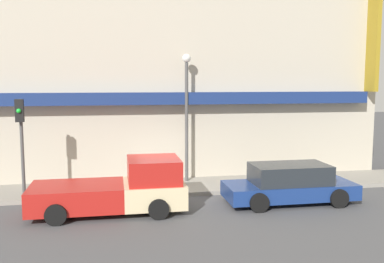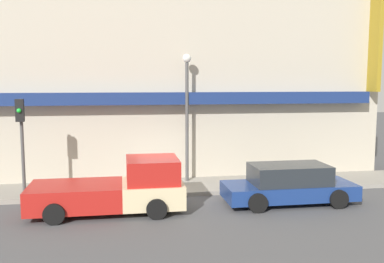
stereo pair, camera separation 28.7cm
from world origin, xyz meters
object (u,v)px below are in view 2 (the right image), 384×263
object	(u,v)px
pickup_truck	(118,189)
parked_car	(289,184)
fire_hydrant	(122,185)
street_lamp	(187,102)
traffic_light	(21,130)

from	to	relation	value
pickup_truck	parked_car	size ratio (longest dim) A/B	1.08
fire_hydrant	street_lamp	bearing A→B (deg)	30.59
fire_hydrant	parked_car	bearing A→B (deg)	-17.28
traffic_light	parked_car	bearing A→B (deg)	-10.87
street_lamp	traffic_light	size ratio (longest dim) A/B	1.49
street_lamp	pickup_truck	bearing A→B (deg)	-129.87
traffic_light	fire_hydrant	bearing A→B (deg)	0.31
fire_hydrant	traffic_light	bearing A→B (deg)	-179.69
parked_car	fire_hydrant	world-z (taller)	parked_car
street_lamp	parked_car	bearing A→B (deg)	-47.42
fire_hydrant	street_lamp	world-z (taller)	street_lamp
parked_car	fire_hydrant	size ratio (longest dim) A/B	7.68
parked_car	fire_hydrant	bearing A→B (deg)	164.71
parked_car	traffic_light	size ratio (longest dim) A/B	1.31
fire_hydrant	traffic_light	world-z (taller)	traffic_light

